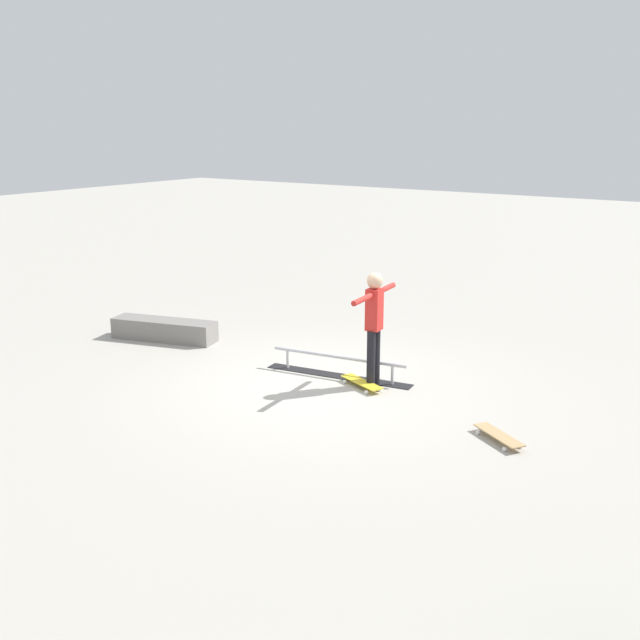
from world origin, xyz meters
TOP-DOWN VIEW (x-y plane):
  - ground_plane at (0.00, 0.00)m, footprint 60.00×60.00m
  - grind_rail at (0.08, -0.49)m, footprint 2.37×0.55m
  - skate_ledge at (3.74, -0.46)m, footprint 1.96×0.95m
  - skater_main at (-0.58, -0.40)m, footprint 0.23×1.37m
  - skateboard_main at (-0.47, -0.26)m, footprint 0.81×0.50m
  - loose_skateboard_natural at (-2.86, 0.48)m, footprint 0.78×0.60m

SIDE VIEW (x-z plane):
  - ground_plane at x=0.00m, z-range 0.00..0.00m
  - skateboard_main at x=-0.47m, z-range 0.03..0.12m
  - loose_skateboard_natural at x=-2.86m, z-range 0.03..0.12m
  - grind_rail at x=0.08m, z-range -0.02..0.31m
  - skate_ledge at x=3.74m, z-range 0.00..0.36m
  - skater_main at x=-0.58m, z-range 0.14..1.84m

